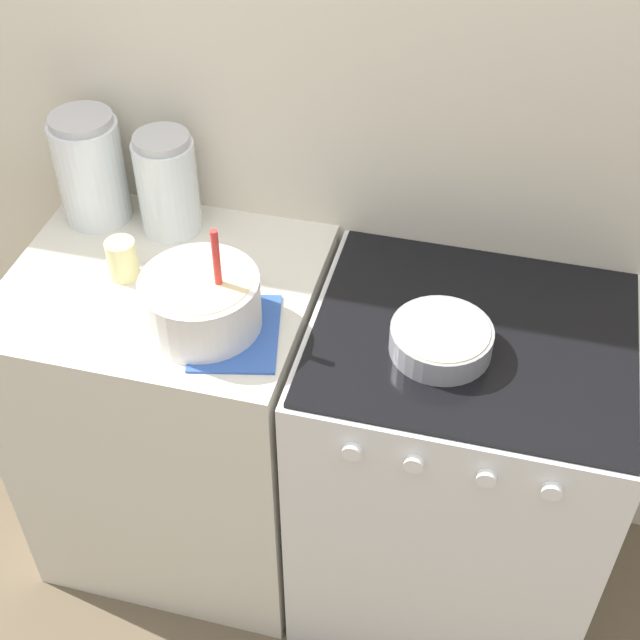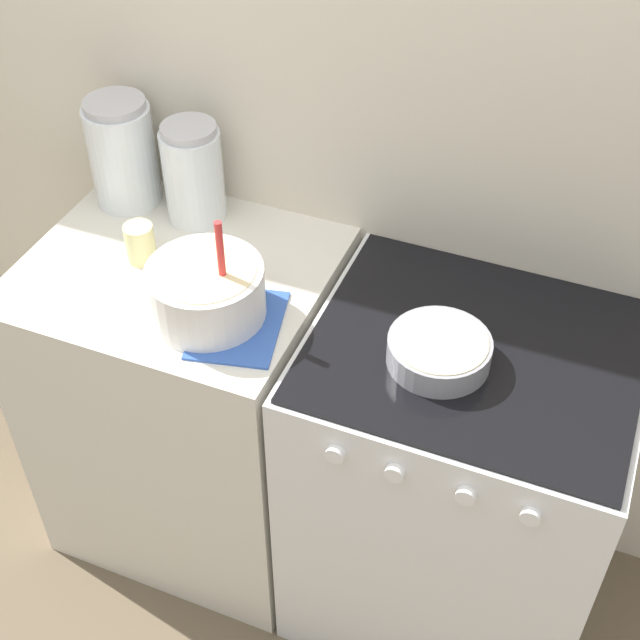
# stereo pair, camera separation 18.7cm
# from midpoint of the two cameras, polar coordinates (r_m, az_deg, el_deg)

# --- Properties ---
(ground_plane) EXTENTS (12.00, 12.00, 0.00)m
(ground_plane) POSITION_cam_midpoint_polar(r_m,az_deg,el_deg) (2.55, -4.72, -19.81)
(ground_plane) COLOR brown
(wall_back) EXTENTS (4.46, 0.05, 2.40)m
(wall_back) POSITION_cam_midpoint_polar(r_m,az_deg,el_deg) (2.08, -1.13, 12.21)
(wall_back) COLOR beige
(wall_back) RESTS_ON ground_plane
(countertop_cabinet) EXTENTS (0.70, 0.61, 0.94)m
(countertop_cabinet) POSITION_cam_midpoint_polar(r_m,az_deg,el_deg) (2.41, -11.13, -6.15)
(countertop_cabinet) COLOR silver
(countertop_cabinet) RESTS_ON ground_plane
(stove) EXTENTS (0.71, 0.63, 0.94)m
(stove) POSITION_cam_midpoint_polar(r_m,az_deg,el_deg) (2.27, 6.13, -9.64)
(stove) COLOR silver
(stove) RESTS_ON ground_plane
(mixing_bowl) EXTENTS (0.25, 0.25, 0.26)m
(mixing_bowl) POSITION_cam_midpoint_polar(r_m,az_deg,el_deg) (1.91, -10.42, 1.16)
(mixing_bowl) COLOR white
(mixing_bowl) RESTS_ON countertop_cabinet
(baking_pan) EXTENTS (0.22, 0.22, 0.06)m
(baking_pan) POSITION_cam_midpoint_polar(r_m,az_deg,el_deg) (1.85, 4.93, -1.34)
(baking_pan) COLOR gray
(baking_pan) RESTS_ON stove
(storage_jar_left) EXTENTS (0.17, 0.17, 0.28)m
(storage_jar_left) POSITION_cam_midpoint_polar(r_m,az_deg,el_deg) (2.27, -16.74, 8.81)
(storage_jar_left) COLOR silver
(storage_jar_left) RESTS_ON countertop_cabinet
(storage_jar_middle) EXTENTS (0.15, 0.15, 0.25)m
(storage_jar_middle) POSITION_cam_midpoint_polar(r_m,az_deg,el_deg) (2.19, -12.15, 8.08)
(storage_jar_middle) COLOR silver
(storage_jar_middle) RESTS_ON countertop_cabinet
(tin_can) EXTENTS (0.07, 0.07, 0.10)m
(tin_can) POSITION_cam_midpoint_polar(r_m,az_deg,el_deg) (2.09, -15.06, 3.68)
(tin_can) COLOR beige
(tin_can) RESTS_ON countertop_cabinet
(recipe_page) EXTENTS (0.23, 0.28, 0.01)m
(recipe_page) POSITION_cam_midpoint_polar(r_m,az_deg,el_deg) (1.92, -8.19, -0.92)
(recipe_page) COLOR #3359B2
(recipe_page) RESTS_ON countertop_cabinet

